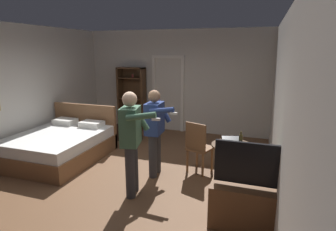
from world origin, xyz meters
name	(u,v)px	position (x,y,z in m)	size (l,w,h in m)	color
ground_plane	(122,177)	(0.00, 0.00, 0.00)	(7.09, 7.09, 0.00)	brown
wall_back	(176,81)	(0.00, 3.28, 1.41)	(5.39, 0.12, 2.82)	beige
wall_left	(3,94)	(-2.64, 0.00, 1.41)	(0.15, 6.69, 2.82)	beige
wall_right	(284,113)	(2.64, 0.00, 1.41)	(0.12, 6.69, 2.82)	beige
doorway_frame	(168,88)	(-0.20, 3.20, 1.22)	(0.93, 0.08, 2.13)	white
bed	(61,145)	(-1.67, 0.42, 0.30)	(1.66, 2.01, 1.02)	brown
bookshelf	(132,96)	(-1.26, 3.06, 0.97)	(0.81, 0.32, 1.79)	#4C331E
tv_flatscreen	(250,203)	(2.28, -0.78, 0.36)	(1.02, 0.40, 1.18)	brown
side_table	(231,157)	(1.90, 0.45, 0.48)	(0.70, 0.70, 0.70)	#4C331E
laptop	(231,142)	(1.88, 0.41, 0.75)	(0.40, 0.40, 0.16)	black
bottle_on_table	(241,141)	(2.04, 0.37, 0.81)	(0.06, 0.06, 0.27)	#3B341A
wooden_chair	(198,145)	(1.26, 0.66, 0.54)	(0.54, 0.54, 0.99)	brown
person_blue_shirt	(131,137)	(0.45, -0.46, 0.96)	(0.71, 0.59, 1.68)	#333338
person_striped_shirt	(155,127)	(0.53, 0.33, 0.92)	(0.64, 0.57, 1.60)	#333338
suitcase_dark	(129,132)	(-0.82, 1.95, 0.22)	(0.57, 0.32, 0.45)	black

